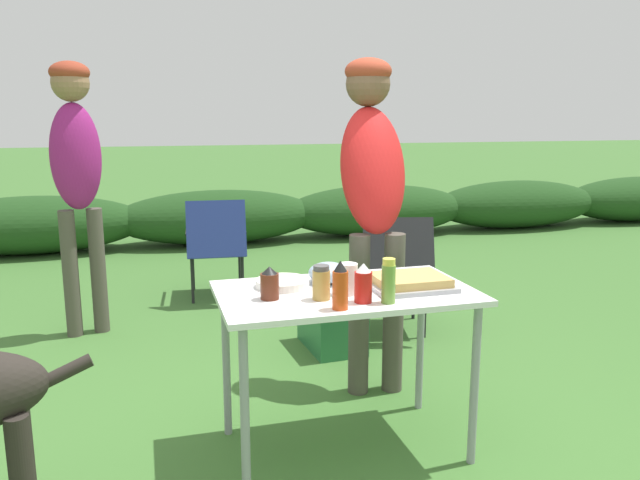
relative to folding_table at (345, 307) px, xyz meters
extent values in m
plane|color=#3D6B2D|center=(0.00, 0.00, -0.66)|extent=(60.00, 60.00, 0.00)
ellipsoid|color=#1E4219|center=(-2.00, 4.81, -0.35)|extent=(2.40, 0.90, 0.63)
ellipsoid|color=#1E4219|center=(0.00, 4.81, -0.35)|extent=(2.40, 0.90, 0.63)
ellipsoid|color=#1E4219|center=(2.00, 4.81, -0.35)|extent=(2.40, 0.90, 0.63)
ellipsoid|color=#1E4219|center=(4.00, 4.81, -0.35)|extent=(2.40, 0.90, 0.63)
ellipsoid|color=#1E4219|center=(6.00, 4.81, -0.35)|extent=(2.40, 0.90, 0.63)
cube|color=white|center=(0.00, 0.00, 0.06)|extent=(1.10, 0.64, 0.02)
cylinder|color=gray|center=(-0.49, -0.27, -0.31)|extent=(0.04, 0.04, 0.71)
cylinder|color=gray|center=(0.49, -0.27, -0.31)|extent=(0.04, 0.04, 0.71)
cylinder|color=gray|center=(-0.49, 0.27, -0.31)|extent=(0.04, 0.04, 0.71)
cylinder|color=gray|center=(0.49, 0.27, -0.31)|extent=(0.04, 0.04, 0.71)
cube|color=#9E9EA3|center=(0.28, -0.04, 0.09)|extent=(0.35, 0.29, 0.02)
cube|color=tan|center=(0.28, -0.04, 0.11)|extent=(0.31, 0.25, 0.04)
cylinder|color=white|center=(-0.25, 0.13, 0.09)|extent=(0.24, 0.24, 0.03)
ellipsoid|color=#99B2CC|center=(-0.03, 0.14, 0.12)|extent=(0.18, 0.18, 0.09)
cylinder|color=white|center=(-0.01, -0.06, 0.14)|extent=(0.08, 0.08, 0.13)
cylinder|color=#B2893D|center=(-0.14, -0.10, 0.14)|extent=(0.07, 0.07, 0.12)
cylinder|color=#4C4C4C|center=(-0.14, -0.10, 0.21)|extent=(0.07, 0.07, 0.02)
cylinder|color=#CC4214|center=(-0.10, -0.25, 0.15)|extent=(0.06, 0.06, 0.15)
cone|color=black|center=(-0.10, -0.25, 0.25)|extent=(0.05, 0.05, 0.04)
cylinder|color=olive|center=(0.11, -0.22, 0.15)|extent=(0.06, 0.06, 0.16)
cylinder|color=#D1CC47|center=(0.11, -0.22, 0.25)|extent=(0.05, 0.05, 0.03)
cylinder|color=red|center=(0.01, -0.19, 0.14)|extent=(0.07, 0.07, 0.13)
cone|color=white|center=(0.01, -0.19, 0.22)|extent=(0.06, 0.06, 0.04)
cylinder|color=#562314|center=(-0.34, -0.04, 0.13)|extent=(0.08, 0.08, 0.11)
cone|color=black|center=(-0.34, -0.04, 0.20)|extent=(0.07, 0.07, 0.03)
cylinder|color=#4C473D|center=(0.25, 0.53, -0.23)|extent=(0.11, 0.11, 0.87)
cylinder|color=#4C473D|center=(0.44, 0.51, -0.23)|extent=(0.11, 0.11, 0.87)
ellipsoid|color=red|center=(0.36, 0.65, 0.54)|extent=(0.40, 0.53, 0.75)
sphere|color=brown|center=(0.38, 0.79, 0.98)|extent=(0.24, 0.24, 0.24)
ellipsoid|color=#993823|center=(0.38, 0.79, 1.05)|extent=(0.25, 0.25, 0.14)
cylinder|color=#4C473D|center=(-1.32, 1.91, -0.23)|extent=(0.10, 0.10, 0.87)
cylinder|color=#4C473D|center=(-1.15, 1.95, -0.23)|extent=(0.10, 0.10, 0.87)
ellipsoid|color=#931E70|center=(-1.23, 1.93, 0.55)|extent=(0.37, 0.30, 0.70)
sphere|color=#936B4C|center=(-1.23, 1.93, 1.02)|extent=(0.24, 0.24, 0.24)
ellipsoid|color=#993823|center=(-1.23, 1.93, 1.09)|extent=(0.25, 0.25, 0.14)
cylinder|color=#28231E|center=(-1.29, -0.21, -0.40)|extent=(0.08, 0.08, 0.52)
cylinder|color=#28231E|center=(-1.12, -0.27, -0.06)|extent=(0.21, 0.08, 0.11)
cube|color=#232328|center=(0.82, 1.46, -0.28)|extent=(0.56, 0.56, 0.03)
cube|color=#232328|center=(0.75, 1.19, -0.05)|extent=(0.49, 0.27, 0.44)
cylinder|color=black|center=(0.58, 1.31, -0.47)|extent=(0.02, 0.02, 0.38)
cylinder|color=black|center=(0.97, 1.22, -0.47)|extent=(0.02, 0.02, 0.38)
cylinder|color=black|center=(0.67, 1.70, -0.47)|extent=(0.02, 0.02, 0.38)
cylinder|color=black|center=(1.06, 1.61, -0.47)|extent=(0.02, 0.02, 0.38)
cylinder|color=black|center=(0.60, 1.51, -0.10)|extent=(0.12, 0.41, 0.02)
cylinder|color=black|center=(1.04, 1.40, -0.10)|extent=(0.12, 0.41, 0.02)
cube|color=navy|center=(-0.26, 2.63, -0.28)|extent=(0.50, 0.50, 0.03)
cube|color=navy|center=(-0.29, 2.35, -0.05)|extent=(0.47, 0.20, 0.44)
cylinder|color=black|center=(-0.48, 2.45, -0.47)|extent=(0.02, 0.02, 0.38)
cylinder|color=black|center=(-0.08, 2.41, -0.47)|extent=(0.02, 0.02, 0.38)
cylinder|color=black|center=(-0.44, 2.84, -0.47)|extent=(0.02, 0.02, 0.38)
cylinder|color=black|center=(-0.05, 2.81, -0.47)|extent=(0.02, 0.02, 0.38)
cylinder|color=black|center=(-0.49, 2.65, -0.10)|extent=(0.06, 0.41, 0.02)
cylinder|color=black|center=(-0.03, 2.61, -0.10)|extent=(0.06, 0.41, 0.02)
cube|color=#286B3D|center=(0.31, 1.21, -0.52)|extent=(0.35, 0.50, 0.28)
cube|color=silver|center=(0.31, 1.21, -0.35)|extent=(0.35, 0.50, 0.06)
camera|label=1|loc=(-0.81, -2.47, 0.82)|focal=35.00mm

